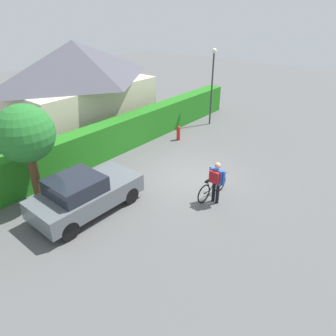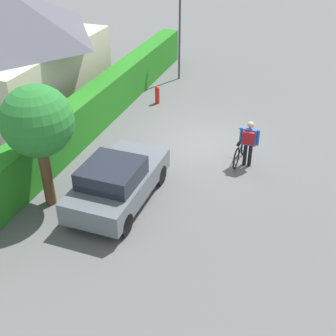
% 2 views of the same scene
% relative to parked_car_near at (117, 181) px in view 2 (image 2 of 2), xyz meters
% --- Properties ---
extents(ground_plane, '(60.00, 60.00, 0.00)m').
position_rel_parked_car_near_xyz_m(ground_plane, '(4.42, -1.57, -0.77)').
color(ground_plane, '#575757').
extents(hedge_row, '(18.60, 0.90, 1.65)m').
position_rel_parked_car_near_xyz_m(hedge_row, '(4.42, 3.05, 0.05)').
color(hedge_row, '#23741C').
rests_on(hedge_row, ground).
extents(house_distant, '(8.06, 5.43, 5.01)m').
position_rel_parked_car_near_xyz_m(house_distant, '(5.27, 7.12, 1.79)').
color(house_distant, beige).
rests_on(house_distant, ground).
extents(parked_car_near, '(3.99, 1.89, 1.52)m').
position_rel_parked_car_near_xyz_m(parked_car_near, '(0.00, 0.00, 0.00)').
color(parked_car_near, slate).
rests_on(parked_car_near, ground).
extents(bicycle, '(1.82, 0.50, 0.98)m').
position_rel_parked_car_near_xyz_m(bicycle, '(3.71, -3.00, -0.37)').
color(bicycle, black).
rests_on(bicycle, ground).
extents(person_rider, '(0.36, 0.67, 1.68)m').
position_rel_parked_car_near_xyz_m(person_rider, '(3.44, -3.29, 0.25)').
color(person_rider, black).
rests_on(person_rider, ground).
extents(street_lamp, '(0.28, 0.28, 4.50)m').
position_rel_parked_car_near_xyz_m(street_lamp, '(10.80, 1.57, 2.11)').
color(street_lamp, '#38383D').
rests_on(street_lamp, ground).
extents(tree_kerbside, '(2.03, 2.03, 3.79)m').
position_rel_parked_car_near_xyz_m(tree_kerbside, '(-0.69, 1.96, 1.96)').
color(tree_kerbside, brown).
rests_on(tree_kerbside, ground).
extents(fire_hydrant, '(0.20, 0.20, 0.81)m').
position_rel_parked_car_near_xyz_m(fire_hydrant, '(7.48, 1.52, -0.36)').
color(fire_hydrant, red).
rests_on(fire_hydrant, ground).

